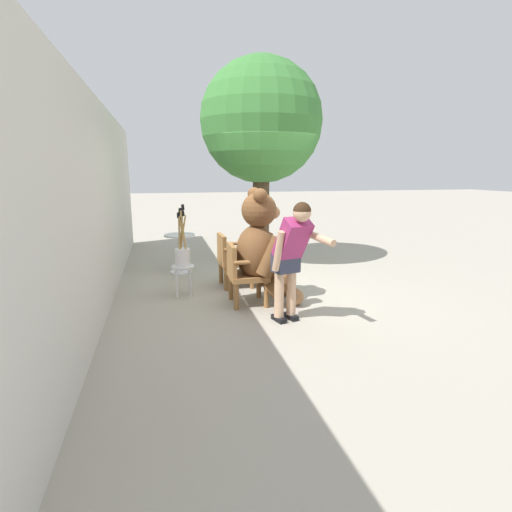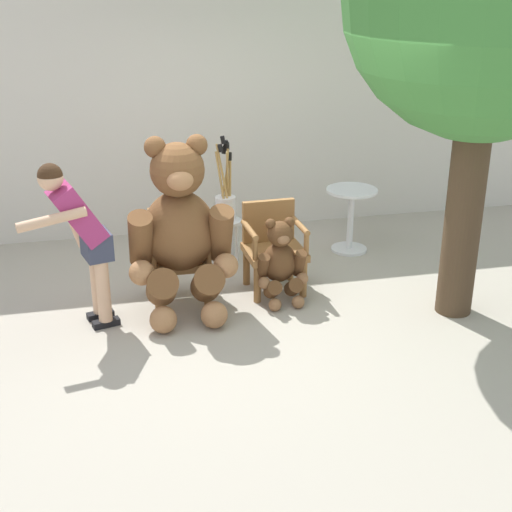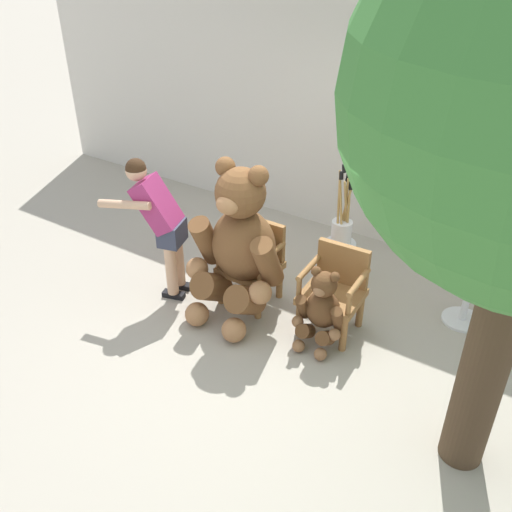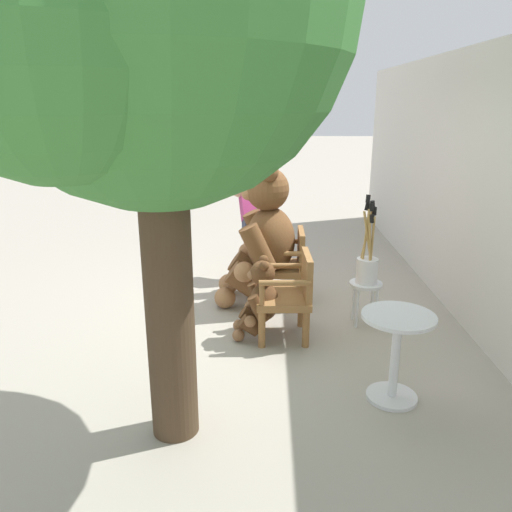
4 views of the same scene
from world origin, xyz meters
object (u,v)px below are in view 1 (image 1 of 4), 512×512
teddy_bear_small (249,261)px  brush_bucket (182,252)px  wooden_chair_left (244,272)px  teddy_bear_large (262,248)px  white_stool (183,272)px  round_side_table (180,249)px  wooden_chair_right (232,258)px  patio_tree (263,125)px  person_visitor (291,252)px

teddy_bear_small → brush_bucket: bearing=106.4°
wooden_chair_left → teddy_bear_large: bearing=-90.4°
white_stool → round_side_table: (1.40, -0.03, 0.09)m
wooden_chair_right → brush_bucket: brush_bucket is taller
white_stool → patio_tree: patio_tree is taller
white_stool → person_visitor: bearing=-140.3°
wooden_chair_right → brush_bucket: (-0.32, 0.81, 0.21)m
teddy_bear_large → round_side_table: size_ratio=2.26×
wooden_chair_left → teddy_bear_small: size_ratio=1.05×
teddy_bear_small → person_visitor: (-1.79, -0.12, 0.50)m
person_visitor → patio_tree: bearing=-8.6°
teddy_bear_large → white_stool: 1.31m
teddy_bear_small → person_visitor: bearing=-176.0°
wooden_chair_left → wooden_chair_right: (0.92, -0.00, 0.00)m
round_side_table → wooden_chair_left: bearing=-158.8°
teddy_bear_large → teddy_bear_small: (0.93, -0.02, -0.40)m
wooden_chair_right → patio_tree: bearing=-29.7°
teddy_bear_small → wooden_chair_left: bearing=162.9°
wooden_chair_left → brush_bucket: (0.61, 0.81, 0.21)m
brush_bucket → teddy_bear_small: bearing=-73.6°
brush_bucket → wooden_chair_right: bearing=-68.5°
wooden_chair_right → patio_tree: 2.93m
person_visitor → brush_bucket: bearing=39.7°
teddy_bear_small → patio_tree: 2.90m
teddy_bear_large → white_stool: teddy_bear_large is taller
wooden_chair_right → teddy_bear_small: size_ratio=1.05×
teddy_bear_small → white_stool: bearing=106.4°
white_stool → brush_bucket: (0.00, -0.00, 0.32)m
person_visitor → white_stool: bearing=39.7°
teddy_bear_large → teddy_bear_small: 1.01m
wooden_chair_left → person_visitor: 1.05m
teddy_bear_large → brush_bucket: size_ratio=1.77×
teddy_bear_small → round_side_table: (1.08, 1.06, 0.05)m
teddy_bear_large → wooden_chair_right: bearing=16.2°
teddy_bear_small → person_visitor: person_visitor is taller
wooden_chair_left → patio_tree: 3.53m
brush_bucket → patio_tree: bearing=-41.8°
round_side_table → patio_tree: (0.54, -1.70, 2.28)m
patio_tree → brush_bucket: bearing=138.2°
patio_tree → white_stool: bearing=138.2°
teddy_bear_small → person_visitor: 1.86m
wooden_chair_left → teddy_bear_small: wooden_chair_left is taller
wooden_chair_right → round_side_table: size_ratio=1.19×
white_stool → patio_tree: (1.94, -1.73, 2.37)m
brush_bucket → patio_tree: 3.31m
teddy_bear_small → brush_bucket: size_ratio=0.89×
wooden_chair_right → teddy_bear_large: (-0.93, -0.27, 0.34)m
teddy_bear_large → patio_tree: bearing=-14.4°
white_stool → brush_bucket: size_ratio=0.50×
teddy_bear_large → patio_tree: (2.55, -0.66, 1.93)m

